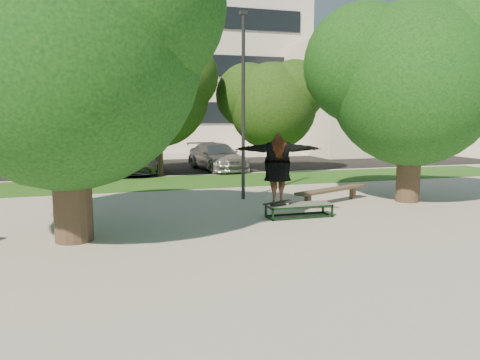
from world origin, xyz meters
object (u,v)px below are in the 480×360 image
object	(u,v)px
tree_left	(60,38)
tree_right	(409,74)
bench	(331,191)
car_dark	(137,156)
car_grey	(133,158)
lamppost	(243,104)
car_silver_b	(217,157)
grind_box	(299,210)
car_silver_a	(56,157)

from	to	relation	value
tree_left	tree_right	distance (m)	10.41
bench	car_dark	size ratio (longest dim) A/B	0.60
bench	car_grey	size ratio (longest dim) A/B	0.56
lamppost	bench	xyz separation A→B (m)	(2.50, -1.51, -2.76)
lamppost	bench	distance (m)	4.02
lamppost	car_silver_b	world-z (taller)	lamppost
grind_box	car_silver_b	world-z (taller)	car_silver_b
grind_box	car_dark	bearing A→B (deg)	106.03
lamppost	car_dark	bearing A→B (deg)	107.67
tree_right	car_silver_a	distance (m)	17.04
grind_box	lamppost	bearing A→B (deg)	101.36
car_silver_a	grind_box	bearing A→B (deg)	-64.53
car_silver_b	lamppost	bearing A→B (deg)	-106.91
tree_right	grind_box	distance (m)	5.93
bench	car_silver_b	world-z (taller)	car_silver_b
tree_right	car_grey	bearing A→B (deg)	127.24
grind_box	car_dark	xyz separation A→B (m)	(-3.43, 11.95, 0.63)
tree_left	car_grey	world-z (taller)	tree_left
tree_left	car_grey	distance (m)	13.14
bench	tree_left	bearing A→B (deg)	173.85
tree_left	car_silver_a	world-z (taller)	tree_left
car_dark	car_silver_b	size ratio (longest dim) A/B	1.05
car_silver_a	car_dark	distance (m)	4.11
tree_right	car_grey	xyz separation A→B (m)	(-7.92, 10.42, -3.35)
grind_box	car_silver_b	bearing A→B (deg)	87.20
tree_left	bench	distance (m)	9.09
car_silver_b	car_grey	bearing A→B (deg)	171.17
bench	car_silver_a	world-z (taller)	car_silver_a
grind_box	bench	xyz separation A→B (m)	(1.86, 1.66, 0.20)
car_dark	bench	bearing A→B (deg)	-59.60
tree_right	bench	size ratio (longest dim) A/B	2.19
tree_right	car_silver_a	bearing A→B (deg)	133.97
tree_right	car_silver_a	size ratio (longest dim) A/B	1.50
bench	car_silver_a	xyz separation A→B (m)	(-9.18, 11.62, 0.34)
grind_box	car_silver_a	size ratio (longest dim) A/B	0.42
grind_box	bench	distance (m)	2.50
car_silver_a	car_grey	bearing A→B (deg)	-27.00
lamppost	car_silver_b	bearing A→B (deg)	81.92
car_silver_a	bench	bearing A→B (deg)	-55.08
car_grey	bench	bearing A→B (deg)	-53.30
lamppost	grind_box	xyz separation A→B (m)	(0.64, -3.17, -2.96)
lamppost	car_silver_b	xyz separation A→B (m)	(1.21, 8.50, -2.46)
car_silver_a	car_grey	world-z (taller)	car_grey
tree_left	car_dark	distance (m)	13.42
tree_left	tree_right	xyz separation A→B (m)	(10.21, 1.99, -0.33)
tree_left	car_silver_a	bearing A→B (deg)	95.67
tree_right	lamppost	size ratio (longest dim) A/B	1.07
car_silver_b	tree_left	bearing A→B (deg)	-126.48
car_silver_b	car_silver_a	bearing A→B (deg)	159.64
car_dark	car_silver_b	xyz separation A→B (m)	(4.01, -0.28, -0.13)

